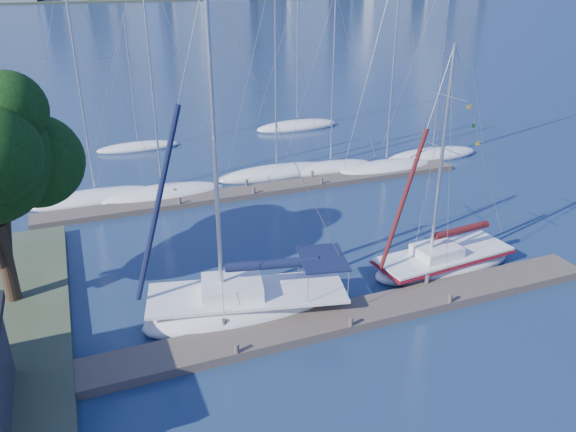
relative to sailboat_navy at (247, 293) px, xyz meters
name	(u,v)px	position (x,y,z in m)	size (l,w,h in m)	color
ground	(341,322)	(3.59, -2.14, -1.08)	(700.00, 700.00, 0.00)	#17294A
near_dock	(341,318)	(3.59, -2.14, -0.88)	(26.00, 2.00, 0.40)	#50443A
far_dock	(264,190)	(5.59, 13.86, -0.90)	(30.00, 1.80, 0.36)	#50443A
sailboat_navy	(247,293)	(0.00, 0.00, 0.00)	(9.80, 5.04, 14.69)	white
sailboat_maroon	(444,253)	(10.57, 0.21, -0.15)	(8.05, 3.25, 11.80)	white
bg_boat_0	(96,198)	(-5.36, 16.22, -0.79)	(8.72, 3.32, 15.09)	white
bg_boat_1	(162,193)	(-1.13, 15.37, -0.76)	(8.78, 4.81, 16.44)	white
bg_boat_2	(277,172)	(7.56, 16.69, -0.80)	(9.39, 5.20, 15.11)	white
bg_boat_3	(330,168)	(11.77, 16.23, -0.82)	(7.39, 3.21, 13.20)	white
bg_boat_4	(386,167)	(15.67, 14.59, -0.77)	(8.16, 3.59, 16.17)	white
bg_boat_5	(432,155)	(20.89, 16.10, -0.78)	(8.57, 5.28, 15.89)	white
bg_boat_6	(138,147)	(-1.13, 27.32, -0.86)	(7.07, 2.69, 11.38)	white
bg_boat_7	(297,126)	(14.11, 28.66, -0.80)	(8.20, 2.47, 13.34)	white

